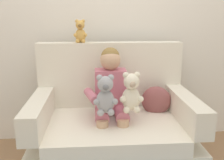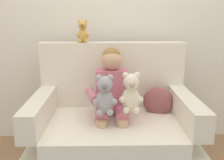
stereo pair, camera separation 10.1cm
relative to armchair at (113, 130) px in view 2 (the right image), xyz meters
The scene contains 7 objects.
back_wall 1.14m from the armchair, 90.00° to the left, with size 6.00×0.10×2.60m, color silver.
armchair is the anchor object (origin of this frame).
seated_child 0.33m from the armchair, 133.01° to the left, with size 0.45×0.39×0.82m.
plush_grey 0.42m from the armchair, 110.56° to the right, with size 0.18×0.15×0.31m.
plush_cream 0.42m from the armchair, 47.72° to the right, with size 0.19×0.15×0.31m.
plush_honey_on_backrest 0.90m from the armchair, 130.74° to the left, with size 0.12×0.10×0.20m.
throw_pillow 0.46m from the armchair, 15.44° to the left, with size 0.26×0.12×0.26m, color #8C4C4C.
Camera 2 is at (-0.05, -1.94, 1.27)m, focal length 40.55 mm.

